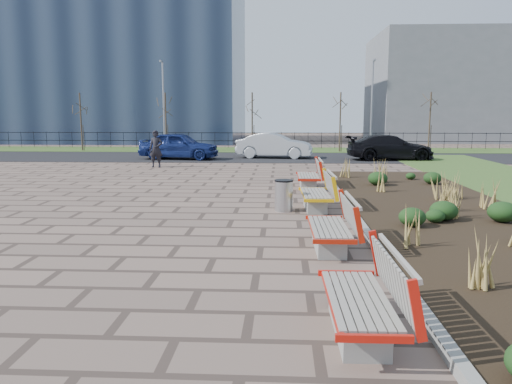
# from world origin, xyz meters

# --- Properties ---
(ground) EXTENTS (120.00, 120.00, 0.00)m
(ground) POSITION_xyz_m (0.00, 0.00, 0.00)
(ground) COLOR #715A4E
(ground) RESTS_ON ground
(planting_bed) EXTENTS (4.50, 18.00, 0.10)m
(planting_bed) POSITION_xyz_m (6.25, 5.00, 0.05)
(planting_bed) COLOR black
(planting_bed) RESTS_ON ground
(planting_curb) EXTENTS (0.16, 18.00, 0.15)m
(planting_curb) POSITION_xyz_m (3.92, 5.00, 0.07)
(planting_curb) COLOR gray
(planting_curb) RESTS_ON ground
(grass_verge_far) EXTENTS (80.00, 5.00, 0.04)m
(grass_verge_far) POSITION_xyz_m (0.00, 28.00, 0.02)
(grass_verge_far) COLOR #33511E
(grass_verge_far) RESTS_ON ground
(road) EXTENTS (80.00, 7.00, 0.02)m
(road) POSITION_xyz_m (0.00, 22.00, 0.01)
(road) COLOR black
(road) RESTS_ON ground
(bench_a) EXTENTS (0.93, 2.11, 1.00)m
(bench_a) POSITION_xyz_m (3.00, -2.23, 0.50)
(bench_a) COLOR red
(bench_a) RESTS_ON ground
(bench_b) EXTENTS (0.93, 2.11, 1.00)m
(bench_b) POSITION_xyz_m (3.00, 1.57, 0.50)
(bench_b) COLOR red
(bench_b) RESTS_ON ground
(bench_c) EXTENTS (0.97, 2.13, 1.00)m
(bench_c) POSITION_xyz_m (3.00, 5.70, 0.50)
(bench_c) COLOR #FFB90D
(bench_c) RESTS_ON ground
(bench_d) EXTENTS (0.90, 2.10, 1.00)m
(bench_d) POSITION_xyz_m (3.00, 9.70, 0.50)
(bench_d) COLOR red
(bench_d) RESTS_ON ground
(litter_bin) EXTENTS (0.49, 0.49, 0.84)m
(litter_bin) POSITION_xyz_m (2.13, 5.39, 0.42)
(litter_bin) COLOR #B2B2B7
(litter_bin) RESTS_ON ground
(pedestrian) EXTENTS (0.67, 0.44, 1.82)m
(pedestrian) POSITION_xyz_m (-4.11, 16.20, 0.91)
(pedestrian) COLOR black
(pedestrian) RESTS_ON ground
(car_blue) EXTENTS (4.72, 2.36, 1.54)m
(car_blue) POSITION_xyz_m (-3.86, 20.49, 0.79)
(car_blue) COLOR navy
(car_blue) RESTS_ON road
(car_silver) EXTENTS (4.60, 2.04, 1.47)m
(car_silver) POSITION_xyz_m (1.61, 21.55, 0.75)
(car_silver) COLOR #B5BABE
(car_silver) RESTS_ON road
(car_black) EXTENTS (4.99, 2.36, 1.41)m
(car_black) POSITION_xyz_m (8.18, 20.64, 0.72)
(car_black) COLOR black
(car_black) RESTS_ON road
(tree_a) EXTENTS (1.40, 1.40, 4.00)m
(tree_a) POSITION_xyz_m (-12.00, 26.50, 2.04)
(tree_a) COLOR #4C3D2D
(tree_a) RESTS_ON grass_verge_far
(tree_b) EXTENTS (1.40, 1.40, 4.00)m
(tree_b) POSITION_xyz_m (-6.00, 26.50, 2.04)
(tree_b) COLOR #4C3D2D
(tree_b) RESTS_ON grass_verge_far
(tree_c) EXTENTS (1.40, 1.40, 4.00)m
(tree_c) POSITION_xyz_m (0.00, 26.50, 2.04)
(tree_c) COLOR #4C3D2D
(tree_c) RESTS_ON grass_verge_far
(tree_d) EXTENTS (1.40, 1.40, 4.00)m
(tree_d) POSITION_xyz_m (6.00, 26.50, 2.04)
(tree_d) COLOR #4C3D2D
(tree_d) RESTS_ON grass_verge_far
(tree_e) EXTENTS (1.40, 1.40, 4.00)m
(tree_e) POSITION_xyz_m (12.00, 26.50, 2.04)
(tree_e) COLOR #4C3D2D
(tree_e) RESTS_ON grass_verge_far
(lamp_west) EXTENTS (0.24, 0.60, 6.00)m
(lamp_west) POSITION_xyz_m (-6.00, 26.00, 3.04)
(lamp_west) COLOR gray
(lamp_west) RESTS_ON grass_verge_far
(lamp_east) EXTENTS (0.24, 0.60, 6.00)m
(lamp_east) POSITION_xyz_m (8.00, 26.00, 3.04)
(lamp_east) COLOR gray
(lamp_east) RESTS_ON grass_verge_far
(railing_fence) EXTENTS (44.00, 0.10, 1.20)m
(railing_fence) POSITION_xyz_m (0.00, 29.50, 0.64)
(railing_fence) COLOR black
(railing_fence) RESTS_ON grass_verge_far
(building_glass) EXTENTS (40.00, 14.00, 15.00)m
(building_glass) POSITION_xyz_m (-22.00, 40.00, 7.50)
(building_glass) COLOR #192338
(building_glass) RESTS_ON ground
(building_grey) EXTENTS (18.00, 12.00, 10.00)m
(building_grey) POSITION_xyz_m (20.00, 42.00, 5.00)
(building_grey) COLOR slate
(building_grey) RESTS_ON ground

